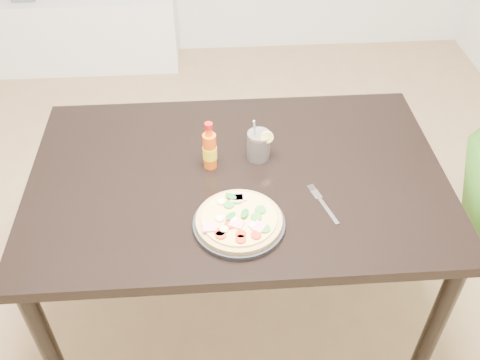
{
  "coord_description": "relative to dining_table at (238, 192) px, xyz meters",
  "views": [
    {
      "loc": [
        0.1,
        -1.38,
        1.94
      ],
      "look_at": [
        0.19,
        -0.15,
        0.83
      ],
      "focal_mm": 40.0,
      "sensor_mm": 36.0,
      "label": 1
    }
  ],
  "objects": [
    {
      "name": "plate",
      "position": [
        -0.01,
        -0.24,
        0.09
      ],
      "size": [
        0.28,
        0.28,
        0.02
      ],
      "primitive_type": "cylinder",
      "color": "black",
      "rests_on": "dining_table"
    },
    {
      "name": "cola_cup",
      "position": [
        0.08,
        0.08,
        0.13
      ],
      "size": [
        0.09,
        0.08,
        0.17
      ],
      "rotation": [
        0.0,
        0.0,
        0.29
      ],
      "color": "black",
      "rests_on": "dining_table"
    },
    {
      "name": "floor",
      "position": [
        -0.19,
        0.03,
        -0.67
      ],
      "size": [
        4.5,
        4.5,
        0.0
      ],
      "primitive_type": "plane",
      "color": "#9E7A51",
      "rests_on": "ground"
    },
    {
      "name": "fork",
      "position": [
        0.26,
        -0.16,
        0.09
      ],
      "size": [
        0.07,
        0.18,
        0.0
      ],
      "rotation": [
        0.0,
        0.0,
        0.3
      ],
      "color": "silver",
      "rests_on": "dining_table"
    },
    {
      "name": "media_console",
      "position": [
        -0.99,
        2.1,
        -0.42
      ],
      "size": [
        1.4,
        0.34,
        0.5
      ],
      "primitive_type": "cube",
      "color": "white",
      "rests_on": "ground"
    },
    {
      "name": "dining_table",
      "position": [
        0.0,
        0.0,
        0.0
      ],
      "size": [
        1.4,
        0.9,
        0.75
      ],
      "color": "black",
      "rests_on": "ground"
    },
    {
      "name": "hot_sauce_bottle",
      "position": [
        -0.09,
        0.05,
        0.15
      ],
      "size": [
        0.05,
        0.05,
        0.18
      ],
      "rotation": [
        0.0,
        0.0,
        0.11
      ],
      "color": "#E7540D",
      "rests_on": "dining_table"
    },
    {
      "name": "pizza",
      "position": [
        -0.01,
        -0.24,
        0.11
      ],
      "size": [
        0.26,
        0.26,
        0.03
      ],
      "color": "tan",
      "rests_on": "plate"
    }
  ]
}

